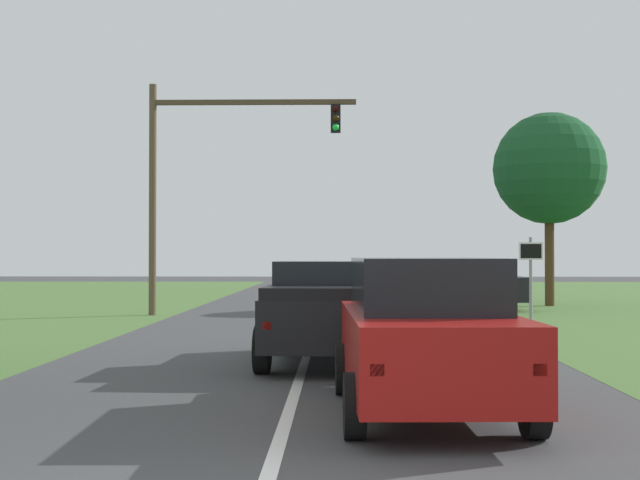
{
  "coord_description": "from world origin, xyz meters",
  "views": [
    {
      "loc": [
        0.63,
        -6.48,
        1.99
      ],
      "look_at": [
        0.11,
        17.82,
        2.38
      ],
      "focal_mm": 49.85,
      "sensor_mm": 36.0,
      "label": 1
    }
  ],
  "objects_px": {
    "keep_moving_sign": "(531,272)",
    "oak_tree_right": "(549,169)",
    "traffic_light": "(205,164)",
    "red_suv_near": "(425,332)",
    "pickup_truck_lead": "(328,311)",
    "crossing_suv_far": "(465,284)"
  },
  "relations": [
    {
      "from": "keep_moving_sign",
      "to": "oak_tree_right",
      "type": "xyz_separation_m",
      "value": [
        3.31,
        12.01,
        3.74
      ]
    },
    {
      "from": "keep_moving_sign",
      "to": "oak_tree_right",
      "type": "distance_m",
      "value": 13.0
    },
    {
      "from": "traffic_light",
      "to": "red_suv_near",
      "type": "bearing_deg",
      "value": -72.84
    },
    {
      "from": "pickup_truck_lead",
      "to": "traffic_light",
      "type": "bearing_deg",
      "value": 108.15
    },
    {
      "from": "pickup_truck_lead",
      "to": "crossing_suv_far",
      "type": "height_order",
      "value": "pickup_truck_lead"
    },
    {
      "from": "pickup_truck_lead",
      "to": "keep_moving_sign",
      "type": "height_order",
      "value": "keep_moving_sign"
    },
    {
      "from": "red_suv_near",
      "to": "oak_tree_right",
      "type": "xyz_separation_m",
      "value": [
        7.04,
        23.2,
        4.28
      ]
    },
    {
      "from": "keep_moving_sign",
      "to": "oak_tree_right",
      "type": "height_order",
      "value": "oak_tree_right"
    },
    {
      "from": "pickup_truck_lead",
      "to": "oak_tree_right",
      "type": "distance_m",
      "value": 20.56
    },
    {
      "from": "traffic_light",
      "to": "crossing_suv_far",
      "type": "distance_m",
      "value": 9.95
    },
    {
      "from": "traffic_light",
      "to": "pickup_truck_lead",
      "type": "bearing_deg",
      "value": -71.85
    },
    {
      "from": "traffic_light",
      "to": "crossing_suv_far",
      "type": "xyz_separation_m",
      "value": [
        8.78,
        2.39,
        -4.02
      ]
    },
    {
      "from": "pickup_truck_lead",
      "to": "crossing_suv_far",
      "type": "relative_size",
      "value": 1.11
    },
    {
      "from": "red_suv_near",
      "to": "crossing_suv_far",
      "type": "distance_m",
      "value": 20.32
    },
    {
      "from": "red_suv_near",
      "to": "keep_moving_sign",
      "type": "bearing_deg",
      "value": 71.54
    },
    {
      "from": "pickup_truck_lead",
      "to": "red_suv_near",
      "type": "bearing_deg",
      "value": -75.45
    },
    {
      "from": "red_suv_near",
      "to": "pickup_truck_lead",
      "type": "bearing_deg",
      "value": 104.55
    },
    {
      "from": "pickup_truck_lead",
      "to": "traffic_light",
      "type": "height_order",
      "value": "traffic_light"
    },
    {
      "from": "crossing_suv_far",
      "to": "red_suv_near",
      "type": "bearing_deg",
      "value": -99.42
    },
    {
      "from": "oak_tree_right",
      "to": "red_suv_near",
      "type": "bearing_deg",
      "value": -106.89
    },
    {
      "from": "pickup_truck_lead",
      "to": "oak_tree_right",
      "type": "height_order",
      "value": "oak_tree_right"
    },
    {
      "from": "red_suv_near",
      "to": "pickup_truck_lead",
      "type": "relative_size",
      "value": 1.02
    }
  ]
}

